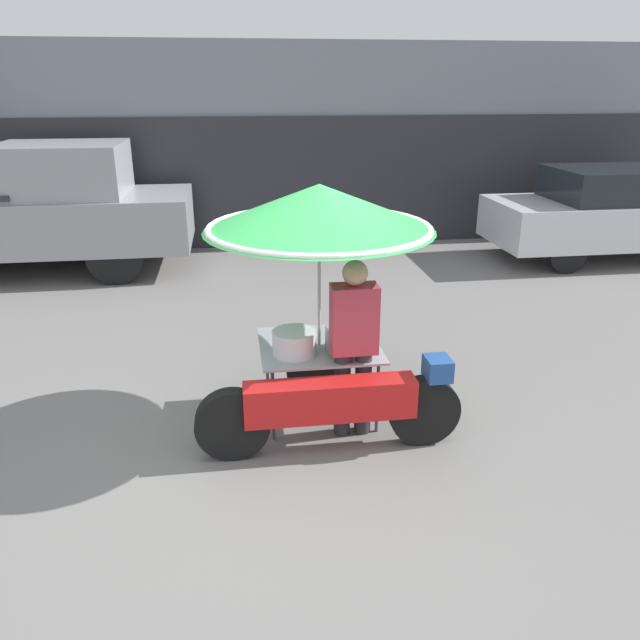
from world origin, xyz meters
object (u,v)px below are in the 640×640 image
(pickup_truck, at_px, (18,212))
(vendor_motorcycle_cart, at_px, (321,241))
(parked_car, at_px, (625,212))
(vendor_person, at_px, (354,341))

(pickup_truck, bearing_deg, vendor_motorcycle_cart, -52.49)
(pickup_truck, bearing_deg, parked_car, -2.62)
(parked_car, height_order, pickup_truck, pickup_truck)
(vendor_motorcycle_cart, xyz_separation_m, pickup_truck, (-3.96, 5.16, -0.65))
(parked_car, bearing_deg, vendor_motorcycle_cart, -141.32)
(vendor_person, bearing_deg, vendor_motorcycle_cart, 126.38)
(vendor_person, distance_m, parked_car, 7.57)
(vendor_person, height_order, pickup_truck, pickup_truck)
(vendor_person, xyz_separation_m, parked_car, (5.66, 5.03, -0.08))
(parked_car, distance_m, pickup_truck, 9.86)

